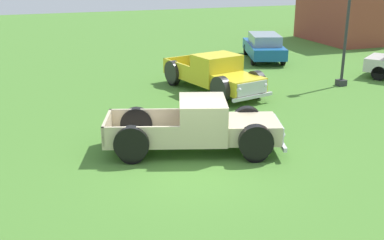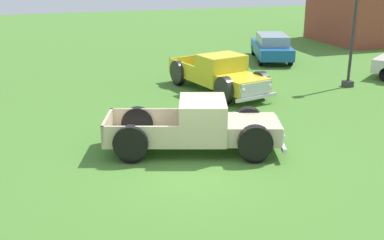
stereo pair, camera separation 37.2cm
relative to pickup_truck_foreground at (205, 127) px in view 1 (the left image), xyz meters
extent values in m
plane|color=#477A2D|center=(0.87, -0.66, -0.70)|extent=(80.00, 80.00, 0.00)
cube|color=#C6B793|center=(0.39, 1.22, -0.07)|extent=(1.83, 1.82, 0.53)
cube|color=silver|center=(0.62, 1.93, -0.07)|extent=(1.27, 0.46, 0.44)
sphere|color=silver|center=(0.06, 2.09, -0.05)|extent=(0.19, 0.19, 0.19)
sphere|color=silver|center=(1.17, 1.73, -0.05)|extent=(0.19, 0.19, 0.19)
cube|color=#C6B793|center=(-0.02, -0.06, 0.22)|extent=(1.91, 1.68, 1.11)
cube|color=#8C9EA8|center=(0.16, 0.50, 0.46)|extent=(1.33, 0.46, 0.49)
cube|color=#C6B793|center=(-0.52, -1.61, -0.29)|extent=(2.15, 2.41, 0.10)
cube|color=#C6B793|center=(-1.25, -1.38, 0.02)|extent=(0.69, 1.94, 0.53)
cube|color=#C6B793|center=(0.21, -1.85, 0.02)|extent=(0.69, 1.94, 0.53)
cube|color=#C6B793|center=(-0.82, -2.54, 0.02)|extent=(1.55, 0.57, 0.53)
cylinder|color=black|center=(-0.37, 1.47, -0.34)|extent=(0.43, 0.76, 0.73)
cylinder|color=#B7B7BC|center=(-0.38, 1.47, -0.34)|extent=(0.31, 0.35, 0.29)
cylinder|color=black|center=(-0.37, 1.47, -0.15)|extent=(0.54, 0.96, 0.92)
cylinder|color=black|center=(1.16, 0.98, -0.34)|extent=(0.43, 0.76, 0.73)
cylinder|color=#B7B7BC|center=(1.17, 0.97, -0.34)|extent=(0.31, 0.35, 0.29)
cylinder|color=black|center=(1.16, 0.98, -0.15)|extent=(0.54, 0.96, 0.92)
cylinder|color=black|center=(-1.36, -1.59, -0.34)|extent=(0.43, 0.76, 0.73)
cylinder|color=#B7B7BC|center=(-1.37, -1.59, -0.34)|extent=(0.31, 0.35, 0.29)
cylinder|color=black|center=(-1.36, -1.59, -0.15)|extent=(0.54, 0.96, 0.92)
cylinder|color=black|center=(0.17, -2.09, -0.34)|extent=(0.43, 0.76, 0.73)
cylinder|color=#B7B7BC|center=(0.18, -2.09, -0.34)|extent=(0.31, 0.35, 0.29)
cylinder|color=black|center=(0.17, -2.09, -0.15)|extent=(0.54, 0.96, 0.92)
cube|color=silver|center=(0.63, 1.96, -0.37)|extent=(1.70, 0.63, 0.12)
cube|color=yellow|center=(-4.18, 2.98, -0.04)|extent=(1.83, 1.84, 0.55)
cube|color=silver|center=(-3.43, 3.17, -0.04)|extent=(0.39, 1.35, 0.46)
sphere|color=silver|center=(-3.59, 3.75, -0.02)|extent=(0.20, 0.20, 0.20)
sphere|color=silver|center=(-3.30, 2.57, -0.02)|extent=(0.20, 0.20, 0.20)
cube|color=yellow|center=(-5.54, 2.65, 0.26)|extent=(1.67, 1.94, 1.15)
cube|color=#8C9EA8|center=(-4.95, 2.79, 0.51)|extent=(0.38, 1.42, 0.51)
cube|color=yellow|center=(-7.20, 2.24, -0.27)|extent=(2.45, 2.13, 0.10)
cube|color=yellow|center=(-7.39, 3.02, 0.06)|extent=(2.07, 0.58, 0.55)
cube|color=yellow|center=(-7.01, 1.46, 0.06)|extent=(2.07, 0.58, 0.55)
cube|color=yellow|center=(-8.18, 2.00, 0.06)|extent=(0.48, 1.65, 0.55)
cylinder|color=black|center=(-4.38, 3.80, -0.32)|extent=(0.79, 0.40, 0.76)
cylinder|color=#B7B7BC|center=(-4.38, 3.81, -0.32)|extent=(0.35, 0.31, 0.31)
cylinder|color=black|center=(-4.38, 3.80, -0.13)|extent=(1.00, 0.50, 0.96)
cylinder|color=black|center=(-3.98, 2.16, -0.32)|extent=(0.79, 0.40, 0.76)
cylinder|color=#B7B7BC|center=(-3.97, 2.15, -0.32)|extent=(0.35, 0.31, 0.31)
cylinder|color=black|center=(-3.98, 2.16, -0.13)|extent=(1.00, 0.50, 0.96)
cylinder|color=black|center=(-7.64, 3.00, -0.32)|extent=(0.79, 0.40, 0.76)
cylinder|color=#B7B7BC|center=(-7.65, 3.01, -0.32)|extent=(0.35, 0.31, 0.31)
cylinder|color=black|center=(-7.64, 3.00, -0.13)|extent=(1.00, 0.50, 0.96)
cylinder|color=black|center=(-7.24, 1.36, -0.32)|extent=(0.79, 0.40, 0.76)
cylinder|color=#B7B7BC|center=(-7.24, 1.35, -0.32)|extent=(0.35, 0.31, 0.31)
cylinder|color=black|center=(-7.24, 1.36, -0.13)|extent=(1.00, 0.50, 0.96)
cube|color=silver|center=(-3.39, 3.18, -0.36)|extent=(0.53, 1.80, 0.12)
cylinder|color=black|center=(-5.05, 10.21, -0.39)|extent=(0.63, 0.53, 0.63)
cube|color=#195699|center=(-10.89, 7.58, -0.12)|extent=(4.46, 2.89, 0.56)
cube|color=#7F939E|center=(-10.76, 7.54, 0.42)|extent=(2.64, 2.07, 0.52)
cylinder|color=black|center=(-12.46, 7.30, -0.40)|extent=(0.63, 0.37, 0.60)
cylinder|color=black|center=(-12.00, 8.73, -0.40)|extent=(0.63, 0.37, 0.60)
cylinder|color=black|center=(-9.79, 6.43, -0.40)|extent=(0.63, 0.37, 0.60)
cylinder|color=black|center=(-9.32, 7.86, -0.40)|extent=(0.63, 0.37, 0.60)
cube|color=#2D2D33|center=(-4.82, 8.07, -0.58)|extent=(0.36, 0.36, 0.25)
cylinder|color=#2D2D33|center=(-4.82, 8.07, 1.41)|extent=(0.12, 0.12, 3.72)
cube|color=brown|center=(-14.72, 15.81, 1.67)|extent=(5.80, 4.59, 4.74)
camera|label=1|loc=(11.39, -4.44, 4.31)|focal=44.23mm
camera|label=2|loc=(11.51, -4.09, 4.31)|focal=44.23mm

